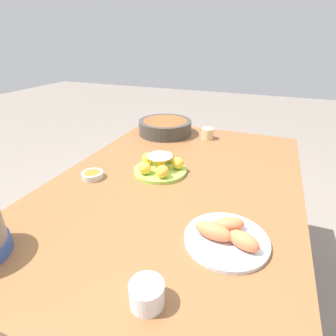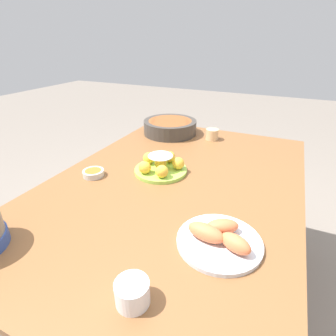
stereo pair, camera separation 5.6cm
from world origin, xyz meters
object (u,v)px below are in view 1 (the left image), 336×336
object	(u,v)px
seafood_platter	(226,236)
dining_table	(176,196)
cake_plate	(160,166)
cup_near	(147,294)
sauce_bowl	(92,175)
cup_far	(207,134)
serving_bowl	(165,127)

from	to	relation	value
seafood_platter	dining_table	bearing A→B (deg)	41.73
cake_plate	cup_near	world-z (taller)	cake_plate
cake_plate	seafood_platter	size ratio (longest dim) A/B	0.94
sauce_bowl	cup_near	bearing A→B (deg)	-133.49
cake_plate	cup_far	xyz separation A→B (m)	(0.51, -0.09, -0.00)
cake_plate	seafood_platter	world-z (taller)	cake_plate
dining_table	seafood_platter	bearing A→B (deg)	-138.27
cake_plate	serving_bowl	xyz separation A→B (m)	(0.51, 0.18, 0.01)
cup_near	cup_far	distance (m)	1.14
dining_table	cup_far	bearing A→B (deg)	0.33
dining_table	sauce_bowl	bearing A→B (deg)	108.09
serving_bowl	cup_near	world-z (taller)	serving_bowl
seafood_platter	cake_plate	bearing A→B (deg)	46.28
serving_bowl	sauce_bowl	world-z (taller)	serving_bowl
seafood_platter	cup_far	size ratio (longest dim) A/B	3.39
cake_plate	cup_near	xyz separation A→B (m)	(-0.62, -0.23, -0.00)
sauce_bowl	cup_near	world-z (taller)	cup_near
cake_plate	serving_bowl	size ratio (longest dim) A/B	0.72
cake_plate	serving_bowl	world-z (taller)	cake_plate
cup_near	dining_table	bearing A→B (deg)	13.30
sauce_bowl	cup_far	size ratio (longest dim) A/B	1.23
sauce_bowl	serving_bowl	bearing A→B (deg)	-6.52
dining_table	cake_plate	distance (m)	0.15
sauce_bowl	cup_far	distance (m)	0.76
dining_table	cup_far	world-z (taller)	cup_far
dining_table	cake_plate	xyz separation A→B (m)	(0.05, 0.09, 0.11)
sauce_bowl	cup_near	size ratio (longest dim) A/B	1.14
seafood_platter	cup_near	distance (m)	0.30
cup_near	serving_bowl	bearing A→B (deg)	20.03
cup_near	cup_far	bearing A→B (deg)	7.01
serving_bowl	seafood_platter	xyz separation A→B (m)	(-0.85, -0.54, -0.02)
sauce_bowl	cup_far	bearing A→B (deg)	-27.33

